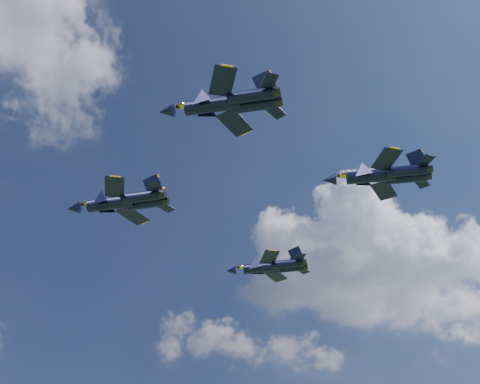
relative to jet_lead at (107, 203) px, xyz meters
The scene contains 4 objects.
jet_lead is the anchor object (origin of this frame).
jet_left 29.58m from the jet_lead, 93.08° to the right, with size 13.15×14.07×3.71m.
jet_right 28.15m from the jet_lead, ahead, with size 12.45×13.41×3.52m.
jet_slot 39.11m from the jet_lead, 48.42° to the right, with size 14.11×14.22×3.85m.
Camera 1 is at (-38.48, -57.63, 3.23)m, focal length 45.00 mm.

